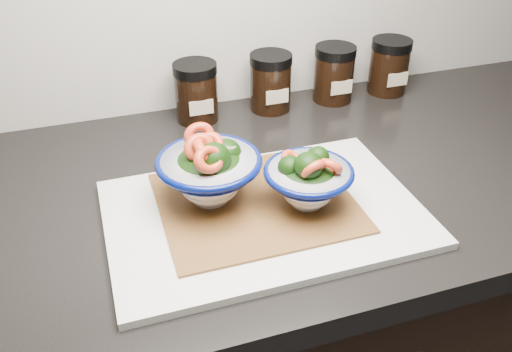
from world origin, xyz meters
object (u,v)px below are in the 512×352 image
object	(u,v)px
spice_jar_c	(334,74)
spice_jar_d	(389,66)
cutting_board	(264,213)
bowl_right	(308,179)
spice_jar_b	(271,82)
spice_jar_a	(196,92)
bowl_left	(210,171)

from	to	relation	value
spice_jar_c	spice_jar_d	xyz separation A→B (m)	(0.13, 0.00, 0.00)
cutting_board	spice_jar_c	bearing A→B (deg)	51.64
bowl_right	spice_jar_b	size ratio (longest dim) A/B	1.15
bowl_right	spice_jar_b	distance (m)	0.34
cutting_board	spice_jar_b	xyz separation A→B (m)	(0.13, 0.33, 0.05)
cutting_board	spice_jar_a	distance (m)	0.33
spice_jar_a	spice_jar_c	distance (m)	0.28
bowl_left	spice_jar_a	bearing A→B (deg)	81.10
cutting_board	spice_jar_b	distance (m)	0.36
bowl_left	bowl_right	xyz separation A→B (m)	(0.13, -0.05, -0.01)
cutting_board	bowl_right	bearing A→B (deg)	-6.92
bowl_right	spice_jar_b	bearing A→B (deg)	79.49
cutting_board	spice_jar_c	distance (m)	0.42
spice_jar_d	bowl_left	bearing A→B (deg)	-147.93
cutting_board	bowl_right	size ratio (longest dim) A/B	3.47
spice_jar_d	cutting_board	bearing A→B (deg)	-139.52
bowl_left	spice_jar_a	world-z (taller)	bowl_left
cutting_board	bowl_right	world-z (taller)	bowl_right
bowl_left	spice_jar_b	bearing A→B (deg)	55.86
bowl_left	spice_jar_d	bearing A→B (deg)	32.07
spice_jar_b	spice_jar_d	size ratio (longest dim) A/B	1.00
bowl_left	spice_jar_d	distance (m)	0.54
spice_jar_a	spice_jar_b	world-z (taller)	same
cutting_board	spice_jar_d	size ratio (longest dim) A/B	3.98
cutting_board	bowl_left	size ratio (longest dim) A/B	2.93
cutting_board	spice_jar_d	xyz separation A→B (m)	(0.39, 0.33, 0.05)
cutting_board	spice_jar_b	world-z (taller)	spice_jar_b
bowl_left	spice_jar_d	size ratio (longest dim) A/B	1.36
spice_jar_c	spice_jar_d	size ratio (longest dim) A/B	1.00
bowl_right	spice_jar_d	bearing A→B (deg)	46.26
bowl_left	spice_jar_c	distance (m)	0.43
bowl_left	bowl_right	bearing A→B (deg)	-22.54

